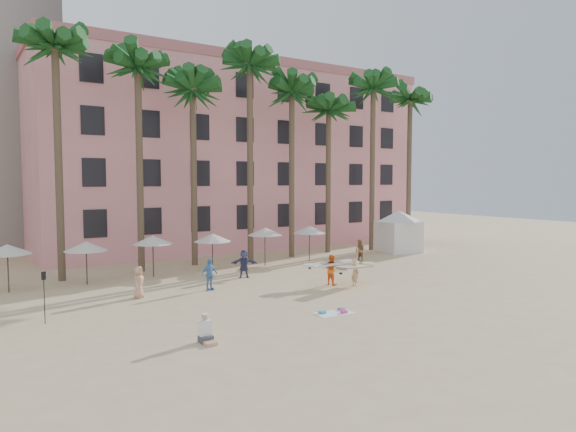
{
  "coord_description": "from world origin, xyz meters",
  "views": [
    {
      "loc": [
        -15.32,
        -18.61,
        6.06
      ],
      "look_at": [
        0.76,
        6.0,
        4.0
      ],
      "focal_mm": 32.0,
      "sensor_mm": 36.0,
      "label": 1
    }
  ],
  "objects_px": {
    "carrier_yellow": "(355,270)",
    "carrier_white": "(332,269)",
    "cabana": "(398,227)",
    "pink_hotel": "(229,160)"
  },
  "relations": [
    {
      "from": "carrier_yellow",
      "to": "carrier_white",
      "type": "distance_m",
      "value": 1.37
    },
    {
      "from": "cabana",
      "to": "carrier_yellow",
      "type": "bearing_deg",
      "value": -144.49
    },
    {
      "from": "pink_hotel",
      "to": "cabana",
      "type": "bearing_deg",
      "value": -56.24
    },
    {
      "from": "pink_hotel",
      "to": "carrier_white",
      "type": "distance_m",
      "value": 22.87
    },
    {
      "from": "cabana",
      "to": "carrier_white",
      "type": "xyz_separation_m",
      "value": [
        -13.21,
        -7.75,
        -1.13
      ]
    },
    {
      "from": "pink_hotel",
      "to": "cabana",
      "type": "xyz_separation_m",
      "value": [
        9.1,
        -13.61,
        -5.93
      ]
    },
    {
      "from": "cabana",
      "to": "carrier_yellow",
      "type": "height_order",
      "value": "cabana"
    },
    {
      "from": "carrier_yellow",
      "to": "carrier_white",
      "type": "height_order",
      "value": "carrier_white"
    },
    {
      "from": "carrier_yellow",
      "to": "carrier_white",
      "type": "relative_size",
      "value": 1.07
    },
    {
      "from": "carrier_white",
      "to": "carrier_yellow",
      "type": "bearing_deg",
      "value": -49.96
    }
  ]
}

